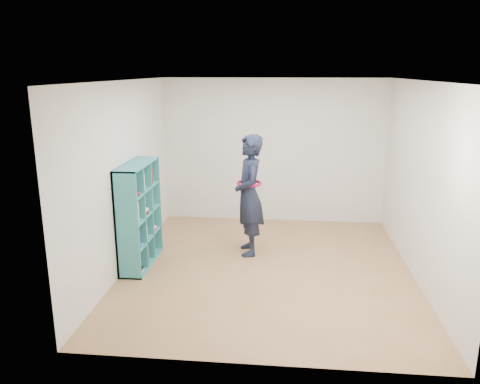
# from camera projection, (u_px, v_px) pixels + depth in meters

# --- Properties ---
(floor) EXTENTS (4.50, 4.50, 0.00)m
(floor) POSITION_uv_depth(u_px,v_px,m) (267.00, 268.00, 6.64)
(floor) COLOR olive
(floor) RESTS_ON ground
(ceiling) EXTENTS (4.50, 4.50, 0.00)m
(ceiling) POSITION_uv_depth(u_px,v_px,m) (270.00, 81.00, 5.98)
(ceiling) COLOR white
(ceiling) RESTS_ON wall_back
(wall_left) EXTENTS (0.02, 4.50, 2.60)m
(wall_left) POSITION_uv_depth(u_px,v_px,m) (125.00, 176.00, 6.51)
(wall_left) COLOR silver
(wall_left) RESTS_ON floor
(wall_right) EXTENTS (0.02, 4.50, 2.60)m
(wall_right) POSITION_uv_depth(u_px,v_px,m) (421.00, 183.00, 6.12)
(wall_right) COLOR silver
(wall_right) RESTS_ON floor
(wall_back) EXTENTS (4.00, 0.02, 2.60)m
(wall_back) POSITION_uv_depth(u_px,v_px,m) (274.00, 151.00, 8.48)
(wall_back) COLOR silver
(wall_back) RESTS_ON floor
(wall_front) EXTENTS (4.00, 0.02, 2.60)m
(wall_front) POSITION_uv_depth(u_px,v_px,m) (258.00, 237.00, 4.15)
(wall_front) COLOR silver
(wall_front) RESTS_ON floor
(bookshelf) EXTENTS (0.33, 1.11, 1.49)m
(bookshelf) POSITION_uv_depth(u_px,v_px,m) (138.00, 215.00, 6.64)
(bookshelf) COLOR teal
(bookshelf) RESTS_ON floor
(person) EXTENTS (0.57, 0.74, 1.83)m
(person) POSITION_uv_depth(u_px,v_px,m) (249.00, 195.00, 6.99)
(person) COLOR black
(person) RESTS_ON floor
(smartphone) EXTENTS (0.04, 0.09, 0.13)m
(smartphone) POSITION_uv_depth(u_px,v_px,m) (238.00, 186.00, 7.03)
(smartphone) COLOR silver
(smartphone) RESTS_ON person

